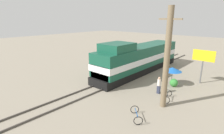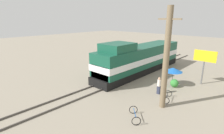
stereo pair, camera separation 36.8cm
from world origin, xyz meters
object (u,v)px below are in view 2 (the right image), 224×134
Objects in this scene: billboard_sign at (205,59)px; bicycle_spare at (135,115)px; utility_pole at (166,59)px; vendor_umbrella at (173,70)px; bicycle at (167,97)px; person_bystander at (159,85)px; locomotive at (139,59)px.

bicycle_spare is at bearing -96.68° from billboard_sign.
bicycle_spare is (-0.58, -3.10, -3.73)m from utility_pole.
vendor_umbrella is 4.24m from bicycle.
utility_pole reaches higher than bicycle_spare.
vendor_umbrella is 8.43m from bicycle_spare.
person_bystander is at bearing -89.53° from vendor_umbrella.
utility_pole is at bearing 35.63° from bicycle_spare.
bicycle is 1.09× the size of bicycle_spare.
bicycle is at bearing -37.88° from locomotive.
billboard_sign reaches higher than vendor_umbrella.
billboard_sign is 6.99m from bicycle.
bicycle_spare is at bearing -83.45° from vendor_umbrella.
vendor_umbrella is 3.17m from person_bystander.
vendor_umbrella is at bearing 90.47° from person_bystander.
person_bystander reaches higher than bicycle.
utility_pole is 3.98m from bicycle.
bicycle is (-0.96, -6.43, -2.58)m from billboard_sign.
bicycle reaches higher than bicycle_spare.
locomotive reaches higher than person_bystander.
utility_pole is 5.01× the size of bicycle_spare.
locomotive reaches higher than billboard_sign.
person_bystander is at bearing -39.41° from locomotive.
locomotive is 10.02× the size of bicycle_spare.
billboard_sign is at bearing 9.60° from locomotive.
bicycle_spare is (-1.28, -10.90, -2.58)m from billboard_sign.
utility_pole is (6.88, -6.52, 2.16)m from locomotive.
bicycle_spare is (-0.32, -4.47, -0.00)m from bicycle.
billboard_sign is at bearing 84.89° from utility_pole.
locomotive is 9.41× the size of person_bystander.
locomotive is 4.24× the size of billboard_sign.
bicycle is at bearing -71.49° from vendor_umbrella.
billboard_sign is at bearing 49.97° from vendor_umbrella.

